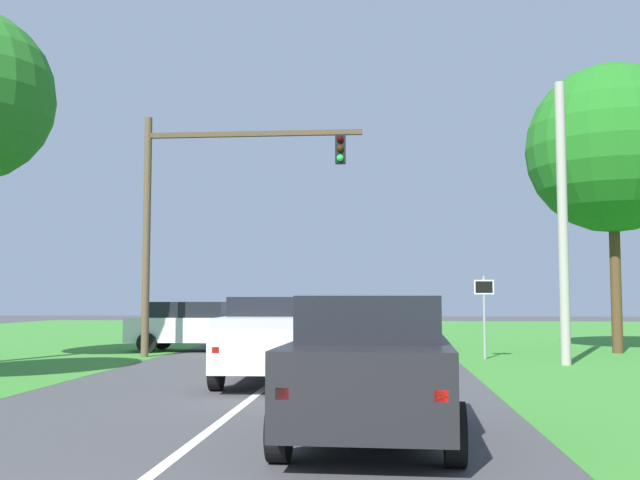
{
  "coord_description": "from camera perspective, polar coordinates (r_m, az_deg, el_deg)",
  "views": [
    {
      "loc": [
        2.47,
        -4.12,
        1.89
      ],
      "look_at": [
        0.76,
        16.05,
        3.43
      ],
      "focal_mm": 42.12,
      "sensor_mm": 36.0,
      "label": 1
    }
  ],
  "objects": [
    {
      "name": "ground_plane",
      "position": [
        15.28,
        -4.6,
        -11.45
      ],
      "size": [
        120.0,
        120.0,
        0.0
      ],
      "primitive_type": "plane",
      "color": "#424244"
    },
    {
      "name": "keep_moving_sign",
      "position": [
        23.62,
        12.37,
        -4.89
      ],
      "size": [
        0.6,
        0.09,
        2.55
      ],
      "color": "gray",
      "rests_on": "ground_plane"
    },
    {
      "name": "crossing_suv_far",
      "position": [
        26.81,
        -9.66,
        -6.39
      ],
      "size": [
        4.51,
        2.15,
        1.72
      ],
      "color": "silver",
      "rests_on": "ground_plane"
    },
    {
      "name": "traffic_light",
      "position": [
        24.22,
        -8.96,
        3.17
      ],
      "size": [
        7.02,
        0.4,
        7.68
      ],
      "color": "brown",
      "rests_on": "ground_plane"
    },
    {
      "name": "utility_pole_right",
      "position": [
        22.19,
        17.96,
        1.32
      ],
      "size": [
        0.28,
        0.28,
        8.01
      ],
      "primitive_type": "cylinder",
      "color": "#9E998E",
      "rests_on": "ground_plane"
    },
    {
      "name": "pickup_truck_lead",
      "position": [
        16.81,
        -3.52,
        -7.46
      ],
      "size": [
        2.29,
        5.26,
        1.89
      ],
      "color": "silver",
      "rests_on": "ground_plane"
    },
    {
      "name": "red_suv_near",
      "position": [
        10.18,
        3.99,
        -9.32
      ],
      "size": [
        2.35,
        4.71,
        1.91
      ],
      "color": "black",
      "rests_on": "ground_plane"
    },
    {
      "name": "oak_tree_right",
      "position": [
        27.87,
        21.29,
        6.48
      ],
      "size": [
        5.81,
        5.81,
        9.91
      ],
      "color": "#4C351E",
      "rests_on": "ground_plane"
    }
  ]
}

